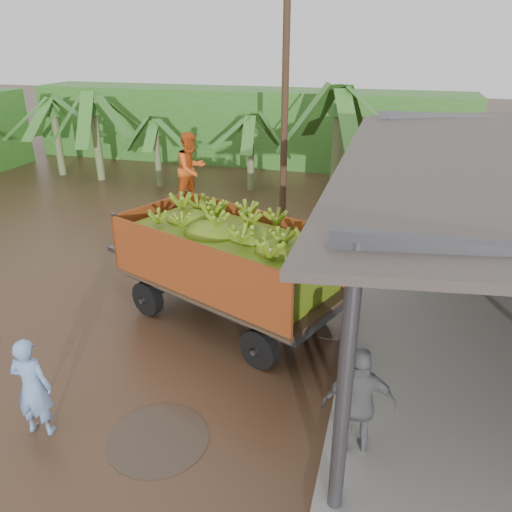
{
  "coord_description": "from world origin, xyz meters",
  "views": [
    {
      "loc": [
        5.59,
        -8.72,
        5.98
      ],
      "look_at": [
        2.79,
        1.23,
        1.41
      ],
      "focal_mm": 35.0,
      "sensor_mm": 36.0,
      "label": 1
    }
  ],
  "objects_px": {
    "banana_trailer": "(229,258)",
    "man_grey": "(359,404)",
    "man_blue": "(32,387)",
    "utility_pole": "(285,89)"
  },
  "relations": [
    {
      "from": "utility_pole",
      "to": "man_blue",
      "type": "bearing_deg",
      "value": -96.98
    },
    {
      "from": "man_blue",
      "to": "man_grey",
      "type": "bearing_deg",
      "value": -176.13
    },
    {
      "from": "man_grey",
      "to": "utility_pole",
      "type": "height_order",
      "value": "utility_pole"
    },
    {
      "from": "man_blue",
      "to": "man_grey",
      "type": "xyz_separation_m",
      "value": [
        5.03,
        0.94,
        0.06
      ]
    },
    {
      "from": "man_grey",
      "to": "utility_pole",
      "type": "relative_size",
      "value": 0.22
    },
    {
      "from": "man_blue",
      "to": "man_grey",
      "type": "relative_size",
      "value": 0.94
    },
    {
      "from": "man_grey",
      "to": "banana_trailer",
      "type": "bearing_deg",
      "value": -59.26
    },
    {
      "from": "banana_trailer",
      "to": "man_grey",
      "type": "bearing_deg",
      "value": -24.09
    },
    {
      "from": "man_blue",
      "to": "utility_pole",
      "type": "relative_size",
      "value": 0.2
    },
    {
      "from": "banana_trailer",
      "to": "man_grey",
      "type": "height_order",
      "value": "banana_trailer"
    }
  ]
}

